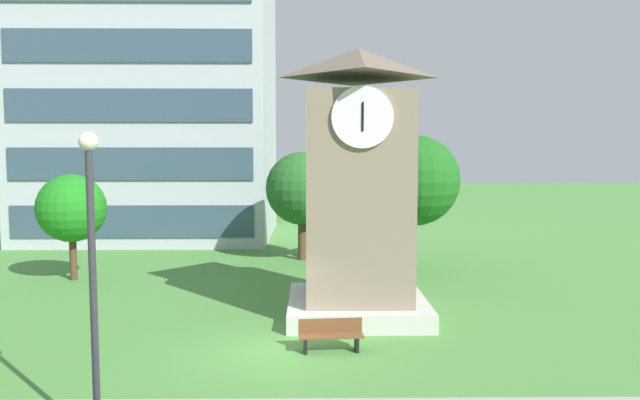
# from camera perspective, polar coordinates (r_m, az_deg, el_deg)

# --- Properties ---
(ground_plane) EXTENTS (160.00, 160.00, 0.00)m
(ground_plane) POSITION_cam_1_polar(r_m,az_deg,el_deg) (17.45, -4.04, -13.99)
(ground_plane) COLOR #4C893D
(office_building) EXTENTS (14.67, 11.07, 28.80)m
(office_building) POSITION_cam_1_polar(r_m,az_deg,el_deg) (40.96, -15.55, 17.08)
(office_building) COLOR #B7BCC6
(office_building) RESTS_ON ground
(clock_tower) EXTENTS (4.62, 4.62, 8.93)m
(clock_tower) POSITION_cam_1_polar(r_m,az_deg,el_deg) (20.15, 3.61, 0.04)
(clock_tower) COLOR gray
(clock_tower) RESTS_ON ground
(park_bench) EXTENTS (1.83, 0.63, 0.88)m
(park_bench) POSITION_cam_1_polar(r_m,az_deg,el_deg) (17.19, 1.04, -12.65)
(park_bench) COLOR brown
(park_bench) RESTS_ON ground
(street_lamp) EXTENTS (0.36, 0.36, 5.96)m
(street_lamp) POSITION_cam_1_polar(r_m,az_deg,el_deg) (12.14, -20.81, -4.71)
(street_lamp) COLOR #333338
(street_lamp) RESTS_ON ground
(tree_by_building) EXTENTS (2.91, 2.91, 4.56)m
(tree_by_building) POSITION_cam_1_polar(r_m,az_deg,el_deg) (27.75, -22.50, -0.75)
(tree_by_building) COLOR #513823
(tree_by_building) RESTS_ON ground
(tree_near_tower) EXTENTS (3.68, 3.68, 5.47)m
(tree_near_tower) POSITION_cam_1_polar(r_m,az_deg,el_deg) (30.28, -1.72, 1.06)
(tree_near_tower) COLOR #513823
(tree_near_tower) RESTS_ON ground
(tree_streetside) EXTENTS (4.19, 4.19, 6.26)m
(tree_streetside) POSITION_cam_1_polar(r_m,az_deg,el_deg) (28.16, 8.93, 1.82)
(tree_streetside) COLOR #513823
(tree_streetside) RESTS_ON ground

